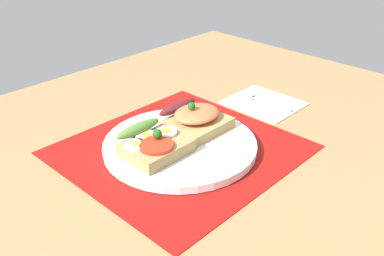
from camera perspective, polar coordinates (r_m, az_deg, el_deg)
The scene contains 7 objects.
ground_plane at distance 76.60cm, azimuth -1.55°, elevation -3.91°, with size 120.00×90.00×3.20cm, color #99784B.
placemat at distance 75.68cm, azimuth -1.57°, elevation -2.79°, with size 36.71×35.23×0.30cm, color maroon.
plate at distance 75.26cm, azimuth -1.58°, elevation -2.25°, with size 26.40×26.40×1.36cm, color white.
sandwich_egg_tomato at distance 71.26cm, azimuth -5.05°, elevation -2.13°, with size 10.28×9.66×4.35cm.
sandwich_salmon at distance 78.52cm, azimuth 0.36°, elevation 1.27°, with size 10.68×10.55×5.31cm.
napkin at distance 93.49cm, azimuth 9.37°, elevation 3.30°, with size 12.47×14.39×0.60cm, color white.
fork at distance 93.41cm, azimuth 9.19°, elevation 3.61°, with size 1.62×13.27×0.32cm.
Camera 1 is at (-45.45, -46.21, 39.22)cm, focal length 40.89 mm.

